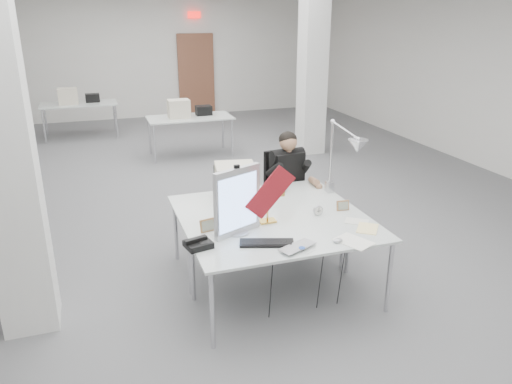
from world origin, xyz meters
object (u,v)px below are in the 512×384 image
(monitor, at_px, (237,201))
(desk_phone, at_px, (198,244))
(desk_main, at_px, (290,236))
(seated_person, at_px, (288,168))
(laptop, at_px, (302,249))
(bankers_lamp, at_px, (268,206))
(beige_monitor, at_px, (235,182))
(architect_lamp, at_px, (342,155))
(office_chair, at_px, (285,196))

(monitor, bearing_deg, desk_phone, 178.23)
(desk_main, height_order, desk_phone, desk_phone)
(desk_phone, bearing_deg, seated_person, 33.36)
(seated_person, xyz_separation_m, laptop, (-0.60, -1.80, -0.13))
(seated_person, distance_m, bankers_lamp, 1.31)
(laptop, bearing_deg, desk_phone, 132.15)
(bankers_lamp, xyz_separation_m, beige_monitor, (-0.12, 0.68, 0.03))
(monitor, bearing_deg, beige_monitor, 50.81)
(architect_lamp, bearing_deg, beige_monitor, 138.87)
(desk_main, bearing_deg, seated_person, 68.71)
(office_chair, bearing_deg, desk_main, -118.99)
(office_chair, distance_m, architect_lamp, 1.15)
(seated_person, relative_size, beige_monitor, 2.37)
(monitor, height_order, bankers_lamp, monitor)
(desk_main, relative_size, laptop, 5.08)
(desk_main, xyz_separation_m, architect_lamp, (0.85, 0.65, 0.51))
(office_chair, bearing_deg, laptop, -116.28)
(desk_main, bearing_deg, bankers_lamp, 106.34)
(monitor, relative_size, desk_phone, 2.88)
(office_chair, relative_size, laptop, 2.98)
(bankers_lamp, bearing_deg, laptop, -77.95)
(laptop, relative_size, architect_lamp, 0.36)
(desk_main, relative_size, beige_monitor, 4.36)
(desk_main, relative_size, desk_phone, 8.29)
(monitor, height_order, laptop, monitor)
(seated_person, height_order, monitor, seated_person)
(desk_main, bearing_deg, desk_phone, 179.16)
(desk_main, height_order, office_chair, office_chair)
(office_chair, height_order, desk_phone, office_chair)
(office_chair, bearing_deg, seated_person, -98.34)
(beige_monitor, bearing_deg, monitor, -95.05)
(laptop, height_order, desk_phone, desk_phone)
(laptop, bearing_deg, desk_main, 60.41)
(bankers_lamp, relative_size, architect_lamp, 0.34)
(seated_person, distance_m, beige_monitor, 0.91)
(desk_phone, height_order, beige_monitor, beige_monitor)
(bankers_lamp, distance_m, beige_monitor, 0.69)
(seated_person, xyz_separation_m, beige_monitor, (-0.79, -0.45, 0.05))
(seated_person, height_order, bankers_lamp, seated_person)
(desk_main, distance_m, architect_lamp, 1.19)
(office_chair, height_order, bankers_lamp, bankers_lamp)
(desk_main, height_order, seated_person, seated_person)
(beige_monitor, bearing_deg, office_chair, 42.61)
(desk_main, bearing_deg, office_chair, 69.35)
(laptop, relative_size, desk_phone, 1.63)
(desk_phone, bearing_deg, beige_monitor, 45.43)
(monitor, distance_m, architect_lamp, 1.39)
(desk_main, xyz_separation_m, monitor, (-0.44, 0.18, 0.33))
(monitor, distance_m, beige_monitor, 0.87)
(seated_person, bearing_deg, bankers_lamp, -128.96)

